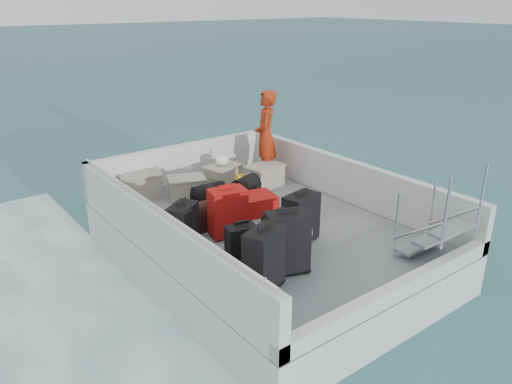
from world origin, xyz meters
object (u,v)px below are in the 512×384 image
(suitcase_1, at_px, (241,247))
(suitcase_2, at_px, (183,228))
(suitcase_3, at_px, (287,243))
(crate_3, at_px, (265,177))
(suitcase_4, at_px, (278,234))
(crate_0, at_px, (141,185))
(suitcase_6, at_px, (301,219))
(suitcase_8, at_px, (251,205))
(suitcase_0, at_px, (264,261))
(suitcase_5, at_px, (228,213))
(passenger, at_px, (266,136))
(crate_2, at_px, (223,176))
(crate_1, at_px, (187,189))

(suitcase_1, xyz_separation_m, suitcase_2, (-0.34, 0.86, 0.04))
(suitcase_3, height_order, crate_3, suitcase_3)
(suitcase_4, height_order, crate_0, suitcase_4)
(suitcase_1, relative_size, suitcase_6, 0.81)
(suitcase_1, relative_size, suitcase_8, 0.75)
(suitcase_0, xyz_separation_m, suitcase_6, (1.18, 0.68, -0.04))
(suitcase_1, relative_size, suitcase_5, 0.80)
(suitcase_0, height_order, suitcase_3, suitcase_3)
(suitcase_1, distance_m, suitcase_2, 0.92)
(suitcase_2, bearing_deg, suitcase_4, -75.66)
(suitcase_4, relative_size, passenger, 0.35)
(suitcase_4, bearing_deg, crate_0, 91.84)
(suitcase_3, xyz_separation_m, crate_2, (1.08, 3.03, -0.22))
(passenger, bearing_deg, suitcase_4, 4.20)
(suitcase_2, bearing_deg, suitcase_3, -93.36)
(suitcase_3, bearing_deg, suitcase_8, 87.60)
(suitcase_0, bearing_deg, suitcase_2, 77.89)
(crate_3, bearing_deg, suitcase_0, -128.37)
(suitcase_5, distance_m, suitcase_6, 1.03)
(suitcase_0, distance_m, crate_1, 3.14)
(suitcase_2, distance_m, crate_3, 2.67)
(suitcase_1, bearing_deg, suitcase_5, 78.86)
(suitcase_3, bearing_deg, suitcase_4, 84.54)
(suitcase_1, relative_size, crate_3, 0.92)
(crate_1, relative_size, passenger, 0.35)
(suitcase_0, height_order, crate_0, suitcase_0)
(suitcase_1, relative_size, crate_2, 0.97)
(crate_0, bearing_deg, suitcase_1, -91.08)
(suitcase_1, xyz_separation_m, crate_2, (1.46, 2.60, -0.11))
(suitcase_0, distance_m, crate_2, 3.57)
(crate_0, bearing_deg, suitcase_5, -81.63)
(suitcase_1, relative_size, suitcase_2, 0.88)
(suitcase_3, bearing_deg, suitcase_5, 110.73)
(suitcase_0, xyz_separation_m, crate_0, (0.17, 3.60, -0.19))
(crate_3, bearing_deg, crate_2, 138.24)
(suitcase_2, height_order, suitcase_8, suitcase_2)
(crate_2, bearing_deg, crate_3, -41.76)
(crate_0, bearing_deg, suitcase_4, -80.16)
(suitcase_8, xyz_separation_m, passenger, (1.19, 1.14, 0.68))
(suitcase_1, distance_m, suitcase_5, 0.93)
(suitcase_8, relative_size, crate_1, 1.30)
(suitcase_3, height_order, suitcase_4, suitcase_3)
(suitcase_0, distance_m, suitcase_2, 1.47)
(crate_3, bearing_deg, crate_0, 155.45)
(suitcase_0, relative_size, suitcase_1, 1.38)
(suitcase_6, bearing_deg, passenger, 51.71)
(suitcase_4, bearing_deg, suitcase_5, 95.48)
(suitcase_4, xyz_separation_m, suitcase_5, (-0.20, 0.86, 0.06))
(suitcase_4, relative_size, crate_0, 0.89)
(suitcase_4, relative_size, crate_3, 0.95)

